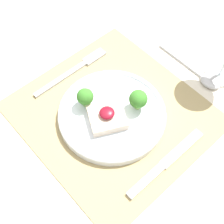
% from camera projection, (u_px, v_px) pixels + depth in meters
% --- Properties ---
extents(ground_plane, '(8.00, 8.00, 0.00)m').
position_uv_depth(ground_plane, '(113.00, 203.00, 1.33)').
color(ground_plane, '#4C4742').
extents(dining_table, '(1.45, 1.03, 0.73)m').
position_uv_depth(dining_table, '(113.00, 131.00, 0.78)').
color(dining_table, beige).
rests_on(dining_table, ground_plane).
extents(placemat, '(0.40, 0.38, 0.00)m').
position_uv_depth(placemat, '(113.00, 114.00, 0.71)').
color(placemat, '#9E895B').
rests_on(placemat, dining_table).
extents(dinner_plate, '(0.24, 0.24, 0.07)m').
position_uv_depth(dinner_plate, '(112.00, 113.00, 0.69)').
color(dinner_plate, silver).
rests_on(dinner_plate, placemat).
extents(fork, '(0.02, 0.21, 0.01)m').
position_uv_depth(fork, '(76.00, 69.00, 0.77)').
color(fork, '#B2B2B7').
rests_on(fork, placemat).
extents(knife, '(0.02, 0.21, 0.01)m').
position_uv_depth(knife, '(161.00, 167.00, 0.64)').
color(knife, '#B2B2B7').
rests_on(knife, placemat).
extents(spoon, '(0.20, 0.04, 0.02)m').
position_uv_depth(spoon, '(204.00, 76.00, 0.76)').
color(spoon, '#B2B2B7').
rests_on(spoon, dining_table).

